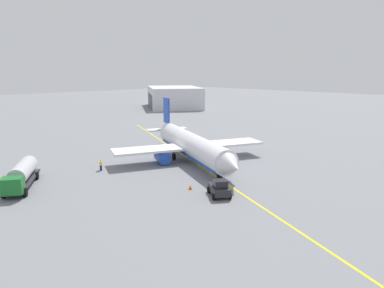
% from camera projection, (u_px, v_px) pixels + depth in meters
% --- Properties ---
extents(ground_plane, '(400.00, 400.00, 0.00)m').
position_uv_depth(ground_plane, '(192.00, 161.00, 59.03)').
color(ground_plane, slate).
extents(airplane, '(32.43, 26.23, 9.75)m').
position_uv_depth(airplane, '(191.00, 145.00, 58.90)').
color(airplane, white).
rests_on(airplane, ground).
extents(fuel_tanker, '(10.66, 7.81, 3.15)m').
position_uv_depth(fuel_tanker, '(21.00, 174.00, 45.61)').
color(fuel_tanker, '#2D2D33').
rests_on(fuel_tanker, ground).
extents(pushback_tug, '(4.10, 3.80, 2.20)m').
position_uv_depth(pushback_tug, '(219.00, 188.00, 42.38)').
color(pushback_tug, '#232328').
rests_on(pushback_tug, ground).
extents(refueling_worker, '(0.63, 0.56, 1.71)m').
position_uv_depth(refueling_worker, '(101.00, 165.00, 53.39)').
color(refueling_worker, navy).
rests_on(refueling_worker, ground).
extents(safety_cone_nose, '(0.50, 0.50, 0.56)m').
position_uv_depth(safety_cone_nose, '(209.00, 190.00, 43.94)').
color(safety_cone_nose, '#F2590F').
rests_on(safety_cone_nose, ground).
extents(safety_cone_wingtip, '(0.55, 0.55, 0.61)m').
position_uv_depth(safety_cone_wingtip, '(190.00, 187.00, 44.89)').
color(safety_cone_wingtip, '#F2590F').
rests_on(safety_cone_wingtip, ground).
extents(distant_hangar, '(36.11, 33.23, 8.45)m').
position_uv_depth(distant_hangar, '(174.00, 97.00, 144.59)').
color(distant_hangar, silver).
rests_on(distant_hangar, ground).
extents(taxi_line_marking, '(79.33, 34.27, 0.01)m').
position_uv_depth(taxi_line_marking, '(192.00, 161.00, 59.02)').
color(taxi_line_marking, yellow).
rests_on(taxi_line_marking, ground).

